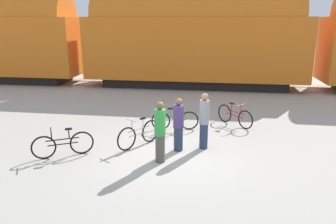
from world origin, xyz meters
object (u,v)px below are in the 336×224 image
bicycle_green (175,120)px  bicycle_silver (139,134)px  person_in_green (160,132)px  freight_train (195,38)px  bicycle_black (63,144)px  bicycle_maroon (235,116)px  person_in_purple (178,125)px  person_in_grey (204,121)px

bicycle_green → bicycle_silver: bicycle_silver is taller
bicycle_silver → person_in_green: 1.51m
freight_train → bicycle_black: bearing=-105.4°
bicycle_black → person_in_green: bearing=0.9°
bicycle_silver → bicycle_green: bearing=61.8°
bicycle_maroon → person_in_green: size_ratio=0.75×
bicycle_black → person_in_green: 2.98m
freight_train → bicycle_green: 8.67m
bicycle_maroon → bicycle_silver: (-3.16, -2.64, 0.02)m
person_in_purple → bicycle_green: bearing=5.8°
bicycle_green → bicycle_maroon: (2.21, 0.87, 0.01)m
bicycle_maroon → person_in_grey: (-1.09, -2.54, 0.54)m
freight_train → bicycle_silver: freight_train is taller
person_in_green → bicycle_silver: bearing=99.0°
bicycle_black → person_in_purple: bearing=16.2°
bicycle_silver → person_in_grey: 2.14m
bicycle_silver → person_in_grey: (2.07, 0.10, 0.52)m
bicycle_black → person_in_purple: (3.35, 0.97, 0.47)m
bicycle_maroon → person_in_green: 4.43m
bicycle_maroon → bicycle_black: size_ratio=0.84×
bicycle_black → person_in_green: (2.93, 0.05, 0.53)m
person_in_grey → bicycle_maroon: bearing=14.3°
bicycle_black → person_in_green: size_ratio=0.89×
freight_train → bicycle_black: freight_train is taller
person_in_grey → bicycle_silver: bearing=130.3°
bicycle_green → person_in_purple: bearing=-79.8°
bicycle_silver → person_in_purple: (1.30, -0.19, 0.45)m
bicycle_black → freight_train: bearing=74.6°
bicycle_green → person_in_purple: person_in_purple is taller
freight_train → bicycle_silver: bearing=-95.9°
freight_train → bicycle_green: size_ratio=23.26×
freight_train → bicycle_maroon: size_ratio=30.24×
bicycle_black → bicycle_silver: (2.04, 1.16, 0.02)m
person_in_grey → bicycle_black: bearing=144.5°
bicycle_silver → person_in_purple: size_ratio=0.90×
bicycle_silver → person_in_grey: bearing=2.9°
bicycle_green → person_in_green: 2.94m
bicycle_maroon → person_in_grey: 2.81m
bicycle_green → person_in_grey: size_ratio=0.97×
bicycle_black → bicycle_silver: bicycle_silver is taller
bicycle_maroon → person_in_green: bearing=-121.2°
bicycle_maroon → person_in_purple: size_ratio=0.79×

